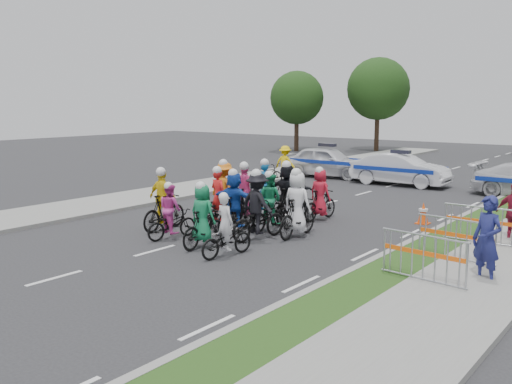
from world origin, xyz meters
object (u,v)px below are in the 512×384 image
Objects in this scene: rider_6 at (219,207)px; cone_1 at (512,200)px; rider_4 at (258,212)px; parked_bike at (268,173)px; rider_5 at (235,205)px; rider_10 at (225,195)px; rider_11 at (287,196)px; barrier_0 at (423,260)px; tree_3 at (378,89)px; rider_3 at (164,206)px; rider_8 at (270,208)px; police_car_0 at (327,162)px; spectator_0 at (487,240)px; rider_0 at (226,235)px; rider_2 at (171,217)px; rider_12 at (266,197)px; police_car_1 at (400,169)px; rider_13 at (320,199)px; cone_0 at (423,213)px; marshal_hiviz at (285,163)px; tree_0 at (297,98)px; barrier_1 at (456,241)px; rider_9 at (246,199)px; rider_1 at (203,222)px.

cone_1 is at bearing -118.06° from rider_6.
parked_bike is (-6.61, 9.48, -0.30)m from rider_4.
rider_10 is (-1.56, 1.38, -0.04)m from rider_5.
barrier_0 is at bearing 137.34° from rider_11.
tree_3 reaches higher than rider_11.
rider_3 is 10.90m from parked_bike.
rider_8 is 12.84m from police_car_0.
rider_10 is 1.04× the size of spectator_0.
rider_2 is (-2.48, 0.49, 0.07)m from rider_0.
rider_4 is 1.19m from rider_5.
parked_bike is at bearing -79.22° from tree_3.
rider_12 is 0.44× the size of police_car_1.
rider_4 is 1.16× the size of rider_13.
rider_5 is (1.87, 1.14, 0.06)m from rider_3.
cone_1 is at bearing -116.87° from police_car_0.
rider_4 is 2.97× the size of cone_0.
rider_6 is at bearing 124.14° from rider_10.
rider_13 is at bearing -146.80° from rider_10.
spectator_0 is at bearing 164.38° from rider_12.
marshal_hiviz is 11.33m from cone_1.
spectator_0 is 0.26× the size of tree_3.
rider_2 is 0.85× the size of rider_10.
cone_0 is at bearing -61.34° from tree_3.
rider_13 is 3.33m from cone_0.
tree_0 reaches higher than spectator_0.
rider_11 is at bearing -78.83° from rider_8.
rider_13 is at bearing -157.58° from police_car_0.
rider_2 is 2.01m from rider_5.
rider_5 is 0.96× the size of rider_10.
tree_3 is at bearing -77.36° from rider_5.
tree_3 is at bearing -65.22° from rider_6.
police_car_1 is (-1.18, 9.22, 0.05)m from rider_13.
rider_11 is at bearing -162.76° from police_car_0.
rider_3 is at bearing 84.59° from rider_10.
rider_2 is 0.85× the size of barrier_1.
police_car_0 is 4.27m from police_car_1.
rider_4 reaches higher than police_car_1.
rider_0 is 0.23× the size of tree_3.
rider_13 is at bearing 154.89° from barrier_1.
rider_11 reaches higher than rider_0.
cone_1 is 0.10× the size of tree_3.
rider_9 is 0.88m from rider_10.
rider_13 is 0.90× the size of barrier_1.
rider_10 is 2.16m from rider_11.
rider_5 reaches higher than rider_1.
police_car_1 is at bearing -85.34° from rider_6.
rider_0 is at bearing -109.94° from cone_0.
barrier_0 is at bearing -112.07° from spectator_0.
police_car_0 is (-4.95, 11.84, 0.12)m from rider_8.
rider_3 is 0.27× the size of tree_3.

